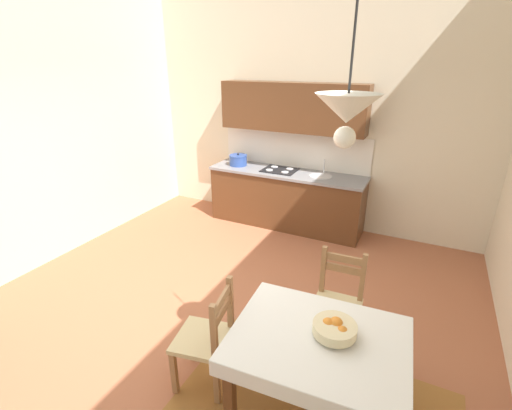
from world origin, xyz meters
TOP-DOWN VIEW (x-y plane):
  - ground_plane at (0.00, 0.00)m, footprint 5.84×6.05m
  - wall_back at (0.00, 2.79)m, footprint 5.84×0.12m
  - wall_left at (-2.68, 0.00)m, footprint 0.12×6.05m
  - kitchen_cabinetry at (-0.23, 2.46)m, footprint 2.43×0.63m
  - dining_table at (1.23, -0.64)m, footprint 1.25×1.00m
  - dining_chair_tv_side at (0.35, -0.71)m, footprint 0.49×0.49m
  - dining_chair_kitchen_side at (1.18, 0.17)m, footprint 0.44×0.44m
  - fruit_bowl at (1.32, -0.58)m, footprint 0.30×0.30m
  - pendant_lamp at (1.30, -0.77)m, footprint 0.32×0.32m

SIDE VIEW (x-z plane):
  - ground_plane at x=0.00m, z-range -0.10..0.00m
  - dining_chair_tv_side at x=0.35m, z-range -0.02..0.91m
  - dining_chair_kitchen_side at x=1.18m, z-range -0.02..0.91m
  - dining_table at x=1.23m, z-range 0.24..0.99m
  - fruit_bowl at x=1.32m, z-range 0.75..0.87m
  - kitchen_cabinetry at x=-0.23m, z-range -0.24..1.96m
  - wall_back at x=0.00m, z-range 0.00..4.30m
  - wall_left at x=-2.68m, z-range 0.00..4.30m
  - pendant_lamp at x=1.30m, z-range 1.88..2.68m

